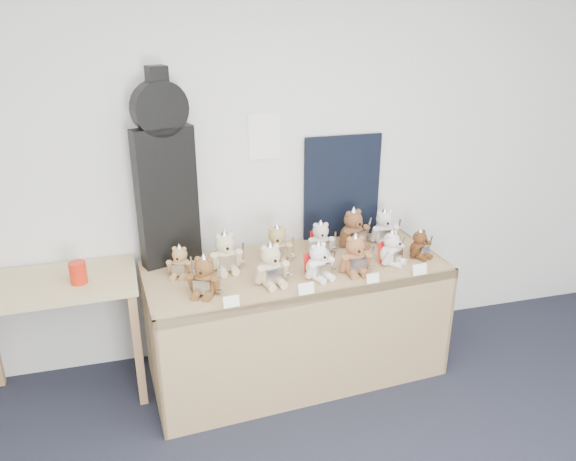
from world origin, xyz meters
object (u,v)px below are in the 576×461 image
object	(u,v)px
teddy_back_left	(225,253)
teddy_back_centre_right	(321,239)
teddy_back_end	(384,228)
red_cup	(78,273)
teddy_back_right	(353,230)
teddy_front_left	(271,266)
teddy_front_end	(420,245)
side_table	(55,300)
teddy_front_far_left	(204,277)
teddy_back_far_left	(180,262)
teddy_front_right	(355,256)
guitar_case	(165,172)
teddy_back_centre_left	(277,245)
display_table	(300,294)
teddy_front_far_right	(392,249)
teddy_front_centre	(319,262)

from	to	relation	value
teddy_back_left	teddy_back_centre_right	bearing A→B (deg)	2.91
teddy_back_end	red_cup	bearing A→B (deg)	-174.70
teddy_back_right	teddy_front_left	bearing A→B (deg)	-166.78
red_cup	teddy_front_end	size ratio (longest dim) A/B	0.62
teddy_front_left	teddy_back_left	bearing A→B (deg)	121.35
teddy_back_end	side_table	bearing A→B (deg)	-176.59
red_cup	teddy_front_far_left	world-z (taller)	teddy_front_far_left
teddy_back_right	teddy_back_far_left	bearing A→B (deg)	169.79
teddy_front_right	teddy_back_right	size ratio (longest dim) A/B	0.92
guitar_case	teddy_back_centre_right	distance (m)	1.10
teddy_front_far_left	teddy_front_left	bearing A→B (deg)	29.06
teddy_front_left	teddy_back_centre_left	bearing A→B (deg)	57.91
teddy_back_left	teddy_back_centre_left	distance (m)	0.35
teddy_front_right	teddy_back_end	size ratio (longest dim) A/B	1.03
display_table	teddy_front_far_left	distance (m)	0.69
teddy_back_centre_left	teddy_back_far_left	world-z (taller)	teddy_back_centre_left
teddy_front_far_right	guitar_case	bearing A→B (deg)	127.32
teddy_front_far_right	teddy_front_right	bearing A→B (deg)	156.03
guitar_case	teddy_back_left	distance (m)	0.62
teddy_front_far_left	teddy_back_end	world-z (taller)	teddy_back_end
teddy_front_end	teddy_back_centre_right	bearing A→B (deg)	136.94
teddy_front_right	teddy_back_centre_left	world-z (taller)	teddy_front_right
teddy_front_centre	teddy_front_far_right	bearing A→B (deg)	-12.78
teddy_front_far_right	teddy_back_right	world-z (taller)	teddy_back_right
teddy_front_right	teddy_back_centre_right	bearing A→B (deg)	108.88
teddy_back_centre_right	teddy_back_end	size ratio (longest dim) A/B	0.92
teddy_front_centre	teddy_back_left	world-z (taller)	teddy_back_left
teddy_front_end	teddy_back_right	size ratio (longest dim) A/B	0.71
teddy_back_centre_right	teddy_back_left	bearing A→B (deg)	-165.90
teddy_front_far_left	teddy_back_end	bearing A→B (deg)	43.33
teddy_front_far_left	teddy_back_left	size ratio (longest dim) A/B	0.93
red_cup	teddy_front_right	world-z (taller)	teddy_front_right
teddy_front_far_right	teddy_back_right	distance (m)	0.35
display_table	teddy_front_end	xyz separation A→B (m)	(0.82, -0.01, 0.25)
guitar_case	teddy_front_far_right	size ratio (longest dim) A/B	4.96
teddy_back_right	teddy_back_end	bearing A→B (deg)	-16.31
teddy_front_left	teddy_back_far_left	size ratio (longest dim) A/B	1.33
teddy_back_right	teddy_front_far_right	bearing A→B (deg)	-84.97
teddy_front_far_right	teddy_front_end	world-z (taller)	teddy_front_far_right
teddy_back_end	teddy_front_far_right	bearing A→B (deg)	-104.69
teddy_front_left	teddy_front_right	bearing A→B (deg)	-10.22
teddy_front_far_left	teddy_front_end	distance (m)	1.44
teddy_front_end	teddy_back_centre_right	size ratio (longest dim) A/B	0.86
teddy_back_centre_right	teddy_back_far_left	bearing A→B (deg)	-168.35
teddy_front_far_right	display_table	bearing A→B (deg)	138.78
display_table	red_cup	distance (m)	1.35
teddy_front_right	teddy_back_end	world-z (taller)	teddy_front_right
teddy_back_far_left	teddy_front_left	bearing A→B (deg)	-5.49
teddy_front_left	teddy_back_centre_left	xyz separation A→B (m)	(0.12, 0.31, -0.01)
teddy_front_left	teddy_front_end	distance (m)	1.04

